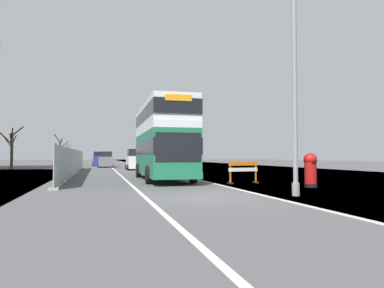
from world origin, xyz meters
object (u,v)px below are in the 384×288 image
object	(u,v)px
double_decker_bus	(162,140)
car_receding_mid	(105,160)
car_receding_far	(99,159)
red_pillar_postbox	(310,168)
roadworks_barrier	(243,170)
car_oncoming_near	(135,160)
lamppost_foreground	(295,89)

from	to	relation	value
double_decker_bus	car_receding_mid	distance (m)	26.76
double_decker_bus	car_receding_far	bearing A→B (deg)	96.54
double_decker_bus	red_pillar_postbox	distance (m)	9.49
red_pillar_postbox	roadworks_barrier	distance (m)	3.77
car_oncoming_near	roadworks_barrier	bearing A→B (deg)	-79.48
roadworks_barrier	car_receding_far	bearing A→B (deg)	101.44
lamppost_foreground	roadworks_barrier	bearing A→B (deg)	85.50
lamppost_foreground	car_oncoming_near	size ratio (longest dim) A/B	2.16
red_pillar_postbox	car_receding_far	size ratio (longest dim) A/B	0.41
double_decker_bus	roadworks_barrier	xyz separation A→B (m)	(3.83, -4.08, -1.78)
red_pillar_postbox	car_oncoming_near	size ratio (longest dim) A/B	0.42
roadworks_barrier	car_receding_mid	distance (m)	31.39
double_decker_bus	lamppost_foreground	distance (m)	10.81
double_decker_bus	red_pillar_postbox	xyz separation A→B (m)	(6.03, -7.14, -1.62)
double_decker_bus	red_pillar_postbox	world-z (taller)	double_decker_bus
car_oncoming_near	red_pillar_postbox	bearing A→B (deg)	-75.71
lamppost_foreground	car_oncoming_near	xyz separation A→B (m)	(-3.37, 26.80, -3.05)
car_oncoming_near	double_decker_bus	bearing A→B (deg)	-89.91
red_pillar_postbox	car_receding_mid	distance (m)	34.89
lamppost_foreground	red_pillar_postbox	bearing A→B (deg)	48.30
double_decker_bus	car_receding_far	distance (m)	34.39
double_decker_bus	red_pillar_postbox	size ratio (longest dim) A/B	6.11
car_receding_mid	lamppost_foreground	bearing A→B (deg)	-80.07
lamppost_foreground	car_receding_far	size ratio (longest dim) A/B	2.15
lamppost_foreground	roadworks_barrier	distance (m)	6.95
car_oncoming_near	car_receding_mid	world-z (taller)	car_oncoming_near
lamppost_foreground	car_receding_mid	world-z (taller)	lamppost_foreground
double_decker_bus	car_oncoming_near	distance (m)	16.71
red_pillar_postbox	car_receding_far	distance (m)	42.46
double_decker_bus	lamppost_foreground	bearing A→B (deg)	-71.75
red_pillar_postbox	car_receding_mid	size ratio (longest dim) A/B	0.37
car_receding_far	red_pillar_postbox	bearing A→B (deg)	-76.45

